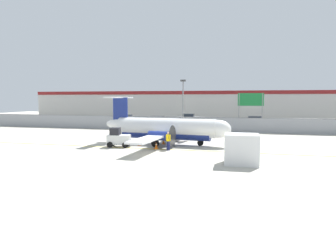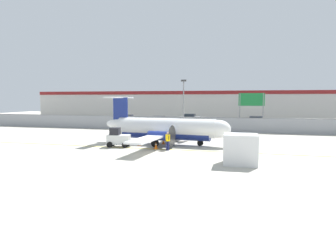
% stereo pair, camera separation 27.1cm
% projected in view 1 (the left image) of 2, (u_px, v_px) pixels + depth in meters
% --- Properties ---
extents(ground_plane, '(140.00, 140.00, 0.01)m').
position_uv_depth(ground_plane, '(163.00, 149.00, 27.95)').
color(ground_plane, '#B7B2A3').
extents(perimeter_fence, '(98.00, 0.10, 2.10)m').
position_uv_depth(perimeter_fence, '(192.00, 124.00, 43.30)').
color(perimeter_fence, gray).
rests_on(perimeter_fence, ground).
extents(parking_lot_strip, '(98.00, 17.00, 0.12)m').
position_uv_depth(parking_lot_strip, '(202.00, 124.00, 54.51)').
color(parking_lot_strip, '#38383A').
rests_on(parking_lot_strip, ground).
extents(background_building, '(91.00, 8.10, 6.50)m').
position_uv_depth(background_building, '(212.00, 105.00, 72.07)').
color(background_building, beige).
rests_on(background_building, ground).
extents(commuter_airplane, '(13.82, 16.08, 4.92)m').
position_uv_depth(commuter_airplane, '(168.00, 129.00, 31.04)').
color(commuter_airplane, white).
rests_on(commuter_airplane, ground).
extents(baggage_tug, '(2.47, 1.68, 1.88)m').
position_uv_depth(baggage_tug, '(118.00, 138.00, 29.38)').
color(baggage_tug, silver).
rests_on(baggage_tug, ground).
extents(ground_crew_worker, '(0.52, 0.46, 1.70)m').
position_uv_depth(ground_crew_worker, '(168.00, 140.00, 27.39)').
color(ground_crew_worker, '#191E4C').
rests_on(ground_crew_worker, ground).
extents(cargo_container, '(2.46, 2.07, 2.20)m').
position_uv_depth(cargo_container, '(242.00, 149.00, 21.58)').
color(cargo_container, silver).
rests_on(cargo_container, ground).
extents(traffic_cone_near_left, '(0.36, 0.36, 0.64)m').
position_uv_depth(traffic_cone_near_left, '(164.00, 141.00, 31.17)').
color(traffic_cone_near_left, orange).
rests_on(traffic_cone_near_left, ground).
extents(traffic_cone_near_right, '(0.36, 0.36, 0.64)m').
position_uv_depth(traffic_cone_near_right, '(149.00, 138.00, 33.66)').
color(traffic_cone_near_right, orange).
rests_on(traffic_cone_near_right, ground).
extents(traffic_cone_far_left, '(0.36, 0.36, 0.64)m').
position_uv_depth(traffic_cone_far_left, '(140.00, 143.00, 30.15)').
color(traffic_cone_far_left, orange).
rests_on(traffic_cone_far_left, ground).
extents(traffic_cone_far_right, '(0.36, 0.36, 0.64)m').
position_uv_depth(traffic_cone_far_right, '(156.00, 145.00, 28.27)').
color(traffic_cone_far_right, orange).
rests_on(traffic_cone_far_right, ground).
extents(parked_car_0, '(4.38, 2.40, 1.58)m').
position_uv_depth(parked_car_0, '(125.00, 119.00, 56.30)').
color(parked_car_0, navy).
rests_on(parked_car_0, parking_lot_strip).
extents(parked_car_1, '(4.24, 2.08, 1.58)m').
position_uv_depth(parked_car_1, '(157.00, 121.00, 52.21)').
color(parked_car_1, '#19662D').
rests_on(parked_car_1, parking_lot_strip).
extents(parked_car_2, '(4.21, 2.03, 1.58)m').
position_uv_depth(parked_car_2, '(189.00, 118.00, 59.86)').
color(parked_car_2, slate).
rests_on(parked_car_2, parking_lot_strip).
extents(parked_car_3, '(4.22, 2.05, 1.58)m').
position_uv_depth(parked_car_3, '(212.00, 122.00, 48.98)').
color(parked_car_3, '#B28C19').
rests_on(parked_car_3, parking_lot_strip).
extents(parked_car_4, '(4.32, 2.25, 1.58)m').
position_uv_depth(parked_car_4, '(256.00, 121.00, 51.65)').
color(parked_car_4, navy).
rests_on(parked_car_4, parking_lot_strip).
extents(parked_car_5, '(4.30, 2.21, 1.58)m').
position_uv_depth(parked_car_5, '(287.00, 124.00, 45.81)').
color(parked_car_5, navy).
rests_on(parked_car_5, parking_lot_strip).
extents(apron_light_pole, '(0.70, 0.30, 7.27)m').
position_uv_depth(apron_light_pole, '(183.00, 102.00, 40.67)').
color(apron_light_pole, slate).
rests_on(apron_light_pole, ground).
extents(highway_sign, '(3.60, 0.14, 5.50)m').
position_uv_depth(highway_sign, '(251.00, 103.00, 42.59)').
color(highway_sign, slate).
rests_on(highway_sign, ground).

